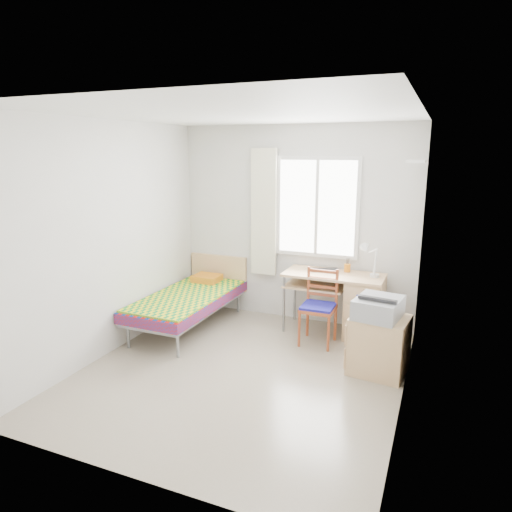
{
  "coord_description": "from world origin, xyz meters",
  "views": [
    {
      "loc": [
        1.82,
        -4.0,
        2.26
      ],
      "look_at": [
        -0.07,
        0.55,
        1.13
      ],
      "focal_mm": 32.0,
      "sensor_mm": 36.0,
      "label": 1
    }
  ],
  "objects": [
    {
      "name": "wall_left",
      "position": [
        -1.6,
        0.0,
        1.3
      ],
      "size": [
        0.0,
        3.5,
        3.5
      ],
      "primitive_type": "plane",
      "rotation": [
        1.57,
        0.0,
        1.57
      ],
      "color": "silver",
      "rests_on": "ground"
    },
    {
      "name": "cabinet",
      "position": [
        1.31,
        0.55,
        0.3
      ],
      "size": [
        0.62,
        0.56,
        0.61
      ],
      "rotation": [
        0.0,
        0.0,
        -0.13
      ],
      "color": "tan",
      "rests_on": "floor"
    },
    {
      "name": "floor",
      "position": [
        0.0,
        0.0,
        0.0
      ],
      "size": [
        3.5,
        3.5,
        0.0
      ],
      "primitive_type": "plane",
      "color": "#BCAD93",
      "rests_on": "ground"
    },
    {
      "name": "pen_cup",
      "position": [
        0.75,
        1.6,
        0.82
      ],
      "size": [
        0.1,
        0.1,
        0.1
      ],
      "primitive_type": "cylinder",
      "rotation": [
        0.0,
        0.0,
        -0.24
      ],
      "color": "orange",
      "rests_on": "desk"
    },
    {
      "name": "window",
      "position": [
        0.3,
        1.73,
        1.55
      ],
      "size": [
        1.1,
        0.04,
        1.3
      ],
      "color": "white",
      "rests_on": "wall_back"
    },
    {
      "name": "wall_right",
      "position": [
        1.6,
        0.0,
        1.3
      ],
      "size": [
        0.0,
        3.5,
        3.5
      ],
      "primitive_type": "plane",
      "rotation": [
        1.57,
        0.0,
        -1.57
      ],
      "color": "silver",
      "rests_on": "ground"
    },
    {
      "name": "laptop",
      "position": [
        0.5,
        1.48,
        0.78
      ],
      "size": [
        0.41,
        0.34,
        0.03
      ],
      "primitive_type": "imported",
      "rotation": [
        0.0,
        0.0,
        0.38
      ],
      "color": "black",
      "rests_on": "desk"
    },
    {
      "name": "bed",
      "position": [
        -1.14,
        0.92,
        0.39
      ],
      "size": [
        0.88,
        1.84,
        0.79
      ],
      "rotation": [
        0.0,
        0.0,
        -0.01
      ],
      "color": "gray",
      "rests_on": "floor"
    },
    {
      "name": "desk",
      "position": [
        0.95,
        1.44,
        0.42
      ],
      "size": [
        1.23,
        0.57,
        0.77
      ],
      "rotation": [
        0.0,
        0.0,
        -0.01
      ],
      "color": "tan",
      "rests_on": "floor"
    },
    {
      "name": "wall_back",
      "position": [
        0.0,
        1.75,
        1.3
      ],
      "size": [
        3.2,
        0.0,
        3.2
      ],
      "primitive_type": "plane",
      "rotation": [
        1.57,
        0.0,
        0.0
      ],
      "color": "silver",
      "rests_on": "ground"
    },
    {
      "name": "curtain",
      "position": [
        -0.42,
        1.68,
        1.45
      ],
      "size": [
        0.35,
        0.05,
        1.7
      ],
      "primitive_type": "cube",
      "color": "beige",
      "rests_on": "wall_back"
    },
    {
      "name": "printer",
      "position": [
        1.29,
        0.54,
        0.71
      ],
      "size": [
        0.5,
        0.55,
        0.21
      ],
      "rotation": [
        0.0,
        0.0,
        -0.15
      ],
      "color": "#A0A3A8",
      "rests_on": "cabinet"
    },
    {
      "name": "floating_shelf",
      "position": [
        1.49,
        1.4,
        2.15
      ],
      "size": [
        0.2,
        0.32,
        0.03
      ],
      "primitive_type": "cube",
      "color": "white",
      "rests_on": "wall_right"
    },
    {
      "name": "book",
      "position": [
        0.4,
        1.43,
        0.59
      ],
      "size": [
        0.21,
        0.26,
        0.02
      ],
      "primitive_type": "imported",
      "rotation": [
        0.0,
        0.0,
        0.24
      ],
      "color": "gray",
      "rests_on": "desk"
    },
    {
      "name": "chair",
      "position": [
        0.55,
        1.07,
        0.51
      ],
      "size": [
        0.39,
        0.39,
        0.9
      ],
      "rotation": [
        0.0,
        0.0,
        0.01
      ],
      "color": "maroon",
      "rests_on": "floor"
    },
    {
      "name": "task_lamp",
      "position": [
        1.04,
        1.37,
        1.05
      ],
      "size": [
        0.24,
        0.33,
        0.44
      ],
      "rotation": [
        0.0,
        0.0,
        -0.35
      ],
      "color": "white",
      "rests_on": "desk"
    },
    {
      "name": "ceiling",
      "position": [
        0.0,
        0.0,
        2.6
      ],
      "size": [
        3.5,
        3.5,
        0.0
      ],
      "primitive_type": "plane",
      "rotation": [
        3.14,
        0.0,
        0.0
      ],
      "color": "white",
      "rests_on": "wall_back"
    }
  ]
}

